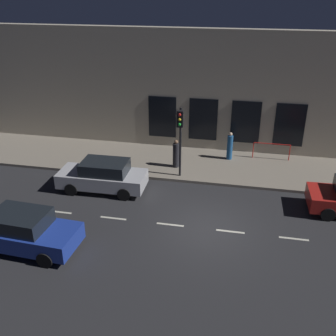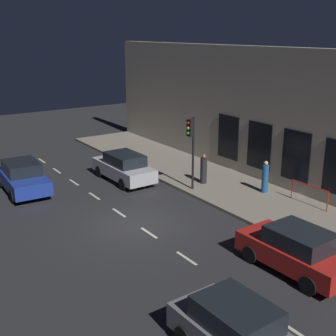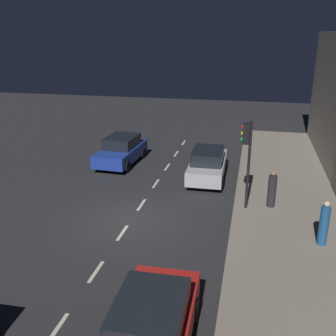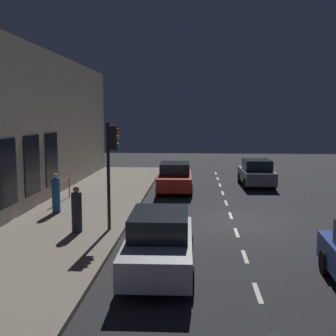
{
  "view_description": "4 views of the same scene",
  "coord_description": "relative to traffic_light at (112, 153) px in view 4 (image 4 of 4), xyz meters",
  "views": [
    {
      "loc": [
        -14.13,
        -1.16,
        9.65
      ],
      "look_at": [
        1.76,
        2.06,
        1.87
      ],
      "focal_mm": 42.14,
      "sensor_mm": 36.0,
      "label": 1
    },
    {
      "loc": [
        -8.86,
        -15.38,
        7.99
      ],
      "look_at": [
        1.67,
        0.05,
        2.25
      ],
      "focal_mm": 47.89,
      "sensor_mm": 36.0,
      "label": 2
    },
    {
      "loc": [
        4.55,
        -13.49,
        7.26
      ],
      "look_at": [
        1.04,
        2.32,
        1.56
      ],
      "focal_mm": 41.72,
      "sensor_mm": 36.0,
      "label": 3
    },
    {
      "loc": [
        1.5,
        16.56,
        4.17
      ],
      "look_at": [
        2.58,
        -0.42,
        2.05
      ],
      "focal_mm": 45.79,
      "sensor_mm": 36.0,
      "label": 4
    }
  ],
  "objects": [
    {
      "name": "pedestrian_1",
      "position": [
        1.17,
        0.41,
        -1.98
      ],
      "size": [
        0.5,
        0.5,
        1.6
      ],
      "rotation": [
        0.0,
        0.0,
        5.59
      ],
      "color": "#232328",
      "rests_on": "sidewalk"
    },
    {
      "name": "parked_car_0",
      "position": [
        -1.8,
        -8.39,
        -2.08
      ],
      "size": [
        1.97,
        4.12,
        1.58
      ],
      "rotation": [
        0.0,
        0.0,
        0.02
      ],
      "color": "red",
      "rests_on": "ground"
    },
    {
      "name": "parked_car_3",
      "position": [
        -6.49,
        -10.56,
        -2.08
      ],
      "size": [
        1.89,
        3.9,
        1.58
      ],
      "rotation": [
        0.0,
        0.0,
        3.17
      ],
      "color": "slate",
      "rests_on": "ground"
    },
    {
      "name": "parked_car_2",
      "position": [
        -1.95,
        3.55,
        -2.08
      ],
      "size": [
        1.89,
        4.38,
        1.58
      ],
      "rotation": [
        0.0,
        0.0,
        0.02
      ],
      "color": "#B7B7BC",
      "rests_on": "ground"
    },
    {
      "name": "lane_centre_line",
      "position": [
        -4.38,
        -2.96,
        -2.86
      ],
      "size": [
        0.12,
        27.2,
        0.01
      ],
      "color": "beige",
      "rests_on": "ground"
    },
    {
      "name": "sidewalk",
      "position": [
        1.87,
        -1.96,
        -2.79
      ],
      "size": [
        4.5,
        32.0,
        0.15
      ],
      "color": "gray",
      "rests_on": "ground"
    },
    {
      "name": "ground_plane",
      "position": [
        -4.38,
        -1.96,
        -2.87
      ],
      "size": [
        60.0,
        60.0,
        0.0
      ],
      "primitive_type": "plane",
      "color": "#28282B"
    },
    {
      "name": "pedestrian_0",
      "position": [
        2.84,
        -2.45,
        -1.96
      ],
      "size": [
        0.42,
        0.42,
        1.64
      ],
      "rotation": [
        0.0,
        0.0,
        0.36
      ],
      "color": "#1E5189",
      "rests_on": "sidewalk"
    },
    {
      "name": "red_railing",
      "position": [
        3.3,
        -4.83,
        -2.0
      ],
      "size": [
        0.05,
        2.11,
        0.97
      ],
      "color": "red",
      "rests_on": "sidewalk"
    },
    {
      "name": "building_facade",
      "position": [
        4.42,
        -1.96,
        0.74
      ],
      "size": [
        0.65,
        32.0,
        7.23
      ],
      "color": "#B2A893",
      "rests_on": "ground"
    },
    {
      "name": "traffic_light",
      "position": [
        0.0,
        0.0,
        0.0
      ],
      "size": [
        0.46,
        0.32,
        3.76
      ],
      "color": "black",
      "rests_on": "sidewalk"
    }
  ]
}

